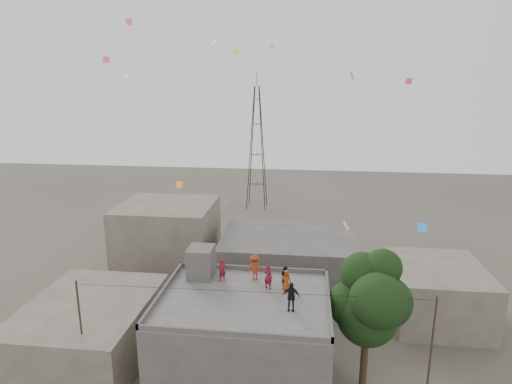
# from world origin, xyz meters

# --- Properties ---
(main_building) EXTENTS (10.00, 8.00, 6.10)m
(main_building) POSITION_xyz_m (0.00, 0.00, 3.05)
(main_building) COLOR #4A4745
(main_building) RESTS_ON ground
(parapet) EXTENTS (10.00, 8.00, 0.30)m
(parapet) POSITION_xyz_m (0.00, 0.00, 6.25)
(parapet) COLOR #4A4745
(parapet) RESTS_ON main_building
(stair_head_box) EXTENTS (1.60, 1.80, 2.00)m
(stair_head_box) POSITION_xyz_m (-3.20, 2.60, 7.10)
(stair_head_box) COLOR #4A4745
(stair_head_box) RESTS_ON main_building
(neighbor_west) EXTENTS (8.00, 10.00, 4.00)m
(neighbor_west) POSITION_xyz_m (-11.00, 2.00, 2.00)
(neighbor_west) COLOR #5D564A
(neighbor_west) RESTS_ON ground
(neighbor_north) EXTENTS (12.00, 9.00, 5.00)m
(neighbor_north) POSITION_xyz_m (2.00, 14.00, 2.50)
(neighbor_north) COLOR #4A4745
(neighbor_north) RESTS_ON ground
(neighbor_northwest) EXTENTS (9.00, 8.00, 7.00)m
(neighbor_northwest) POSITION_xyz_m (-10.00, 16.00, 3.50)
(neighbor_northwest) COLOR #5D564A
(neighbor_northwest) RESTS_ON ground
(neighbor_east) EXTENTS (7.00, 8.00, 4.40)m
(neighbor_east) POSITION_xyz_m (14.00, 10.00, 2.20)
(neighbor_east) COLOR #5D564A
(neighbor_east) RESTS_ON ground
(tree) EXTENTS (4.90, 4.60, 9.10)m
(tree) POSITION_xyz_m (7.37, 0.60, 6.10)
(tree) COLOR black
(tree) RESTS_ON ground
(utility_line) EXTENTS (20.12, 0.62, 7.40)m
(utility_line) POSITION_xyz_m (0.50, -1.25, 3.83)
(utility_line) COLOR black
(utility_line) RESTS_ON ground
(transmission_tower) EXTENTS (2.97, 2.97, 20.01)m
(transmission_tower) POSITION_xyz_m (-4.00, 40.00, 9.07)
(transmission_tower) COLOR black
(transmission_tower) RESTS_ON ground
(person_red_adult) EXTENTS (0.68, 0.58, 1.57)m
(person_red_adult) POSITION_xyz_m (1.29, 1.42, 6.88)
(person_red_adult) COLOR maroon
(person_red_adult) RESTS_ON main_building
(person_orange_child) EXTENTS (0.71, 0.52, 1.32)m
(person_orange_child) POSITION_xyz_m (2.41, 1.32, 6.76)
(person_orange_child) COLOR #9B3E11
(person_orange_child) RESTS_ON main_building
(person_dark_child) EXTENTS (0.81, 0.83, 1.34)m
(person_dark_child) POSITION_xyz_m (2.31, 1.81, 6.77)
(person_dark_child) COLOR black
(person_dark_child) RESTS_ON main_building
(person_dark_adult) EXTENTS (0.98, 0.41, 1.66)m
(person_dark_adult) POSITION_xyz_m (2.78, -1.01, 6.93)
(person_dark_adult) COLOR black
(person_dark_adult) RESTS_ON main_building
(person_orange_adult) EXTENTS (1.21, 0.88, 1.69)m
(person_orange_adult) POSITION_xyz_m (0.34, 2.56, 6.95)
(person_orange_adult) COLOR #A43212
(person_orange_adult) RESTS_ON main_building
(person_red_child) EXTENTS (0.63, 0.59, 1.44)m
(person_red_child) POSITION_xyz_m (-1.70, 2.14, 6.82)
(person_red_child) COLOR maroon
(person_red_child) RESTS_ON main_building
(kites) EXTENTS (21.47, 14.73, 11.85)m
(kites) POSITION_xyz_m (0.15, 6.37, 16.45)
(kites) COLOR orange
(kites) RESTS_ON ground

